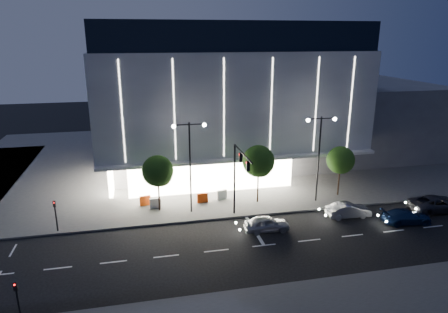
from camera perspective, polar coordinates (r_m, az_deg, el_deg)
name	(u,v)px	position (r m, az deg, el deg)	size (l,w,h in m)	color
ground	(236,239)	(34.58, 1.73, -11.73)	(160.00, 160.00, 0.00)	black
sidewalk_museum	(230,155)	(57.29, 0.85, 0.15)	(70.00, 40.00, 0.15)	#474747
museum	(218,93)	(53.28, -0.84, 9.02)	(30.00, 25.80, 18.00)	#4C4C51
annex_building	(366,116)	(64.07, 19.58, 5.51)	(16.00, 20.00, 10.00)	#4C4C51
traffic_mast	(238,170)	(35.75, 2.07, -1.94)	(0.33, 5.89, 7.07)	black
street_lamp_west	(190,154)	(37.26, -4.89, 0.29)	(3.16, 0.36, 9.00)	black
street_lamp_east	(319,147)	(40.88, 13.49, 1.38)	(3.16, 0.36, 9.00)	black
ped_signal_far	(55,213)	(37.75, -22.94, -7.40)	(0.22, 0.24, 3.00)	black
ped_signal_near	(17,298)	(27.47, -27.42, -17.51)	(0.22, 0.24, 3.00)	black
tree_left	(158,173)	(38.58, -9.40, -2.29)	(3.02, 3.02, 5.72)	black
tree_mid	(259,163)	(40.12, 4.97, -0.92)	(3.25, 3.25, 6.15)	black
tree_right	(341,161)	(43.67, 16.32, -0.69)	(2.91, 2.91, 5.51)	black
car_lead	(267,224)	(35.79, 6.12, -9.54)	(1.62, 4.02, 1.37)	#9B9DA2
car_second	(348,210)	(39.94, 17.32, -7.33)	(1.47, 4.21, 1.39)	#ACADB4
car_third	(406,216)	(40.63, 24.61, -7.80)	(1.83, 4.50, 1.30)	navy
car_fourth	(437,204)	(44.59, 28.16, -5.95)	(2.57, 5.57, 1.55)	#35343A
barrier_a	(145,201)	(41.16, -11.20, -6.19)	(1.10, 0.25, 1.00)	#FF4B0E
barrier_b	(155,203)	(40.35, -9.79, -6.59)	(1.10, 0.25, 1.00)	#BABABA
barrier_c	(202,198)	(41.09, -3.10, -5.91)	(1.10, 0.25, 1.00)	#E7440C
barrier_d	(222,195)	(41.82, -0.31, -5.47)	(1.10, 0.25, 1.00)	white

